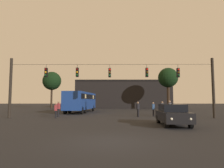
% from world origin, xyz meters
% --- Properties ---
extents(ground_plane, '(168.00, 168.00, 0.00)m').
position_xyz_m(ground_plane, '(0.00, 24.50, 0.00)').
color(ground_plane, black).
rests_on(ground_plane, ground).
extents(overhead_signal_span, '(21.11, 0.44, 6.16)m').
position_xyz_m(overhead_signal_span, '(0.00, 11.55, 3.65)').
color(overhead_signal_span, black).
rests_on(overhead_signal_span, ground).
extents(city_bus, '(3.38, 11.17, 3.00)m').
position_xyz_m(city_bus, '(-4.72, 21.69, 1.87)').
color(city_bus, navy).
rests_on(city_bus, ground).
extents(car_near_right, '(2.03, 4.42, 1.52)m').
position_xyz_m(car_near_right, '(4.45, 5.66, 0.80)').
color(car_near_right, black).
rests_on(car_near_right, ground).
extents(pedestrian_crossing_left, '(0.25, 0.37, 1.60)m').
position_xyz_m(pedestrian_crossing_left, '(4.71, 13.84, 0.90)').
color(pedestrian_crossing_left, black).
rests_on(pedestrian_crossing_left, ground).
extents(pedestrian_crossing_center, '(0.30, 0.40, 1.68)m').
position_xyz_m(pedestrian_crossing_center, '(5.85, 14.30, 0.95)').
color(pedestrian_crossing_center, black).
rests_on(pedestrian_crossing_center, ground).
extents(pedestrian_crossing_right, '(0.31, 0.40, 1.70)m').
position_xyz_m(pedestrian_crossing_right, '(-5.89, 13.35, 0.97)').
color(pedestrian_crossing_right, black).
rests_on(pedestrian_crossing_right, ground).
extents(pedestrian_near_bus, '(0.31, 0.40, 1.65)m').
position_xyz_m(pedestrian_near_bus, '(2.89, 13.12, 0.93)').
color(pedestrian_near_bus, black).
rests_on(pedestrian_near_bus, ground).
extents(pedestrian_trailing, '(0.25, 0.37, 1.78)m').
position_xyz_m(pedestrian_trailing, '(6.16, 12.41, 1.02)').
color(pedestrian_trailing, black).
rests_on(pedestrian_trailing, ground).
extents(pedestrian_far_side, '(0.29, 0.39, 1.54)m').
position_xyz_m(pedestrian_far_side, '(-5.62, 11.40, 0.86)').
color(pedestrian_far_side, black).
rests_on(pedestrian_far_side, ground).
extents(corner_building, '(21.96, 12.10, 6.47)m').
position_xyz_m(corner_building, '(2.55, 41.71, 3.24)').
color(corner_building, black).
rests_on(corner_building, ground).
extents(tree_left_silhouette, '(4.18, 4.18, 8.36)m').
position_xyz_m(tree_left_silhouette, '(-13.89, 36.49, 6.22)').
color(tree_left_silhouette, '#2D2116').
rests_on(tree_left_silhouette, ground).
extents(tree_behind_building, '(3.77, 3.77, 8.05)m').
position_xyz_m(tree_behind_building, '(10.69, 29.22, 6.07)').
color(tree_behind_building, '#2D2116').
rests_on(tree_behind_building, ground).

